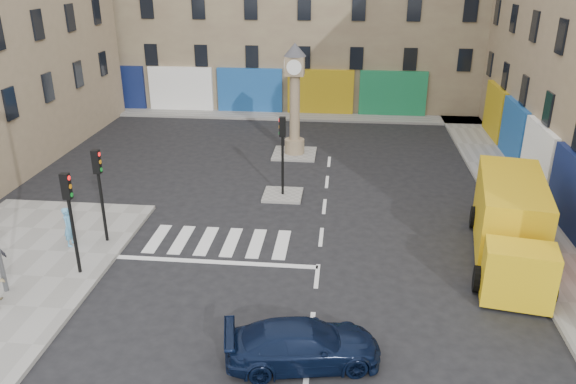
% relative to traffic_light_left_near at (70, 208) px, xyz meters
% --- Properties ---
extents(ground, '(120.00, 120.00, 0.00)m').
position_rel_traffic_light_left_near_xyz_m(ground, '(8.30, -0.20, -2.62)').
color(ground, black).
rests_on(ground, ground).
extents(sidewalk_right, '(2.60, 30.00, 0.15)m').
position_rel_traffic_light_left_near_xyz_m(sidewalk_right, '(17.00, 9.80, -2.55)').
color(sidewalk_right, gray).
rests_on(sidewalk_right, ground).
extents(sidewalk_far, '(32.00, 2.40, 0.15)m').
position_rel_traffic_light_left_near_xyz_m(sidewalk_far, '(4.30, 22.00, -2.55)').
color(sidewalk_far, gray).
rests_on(sidewalk_far, ground).
extents(island_near, '(1.80, 1.80, 0.12)m').
position_rel_traffic_light_left_near_xyz_m(island_near, '(6.30, 7.80, -2.56)').
color(island_near, gray).
rests_on(island_near, ground).
extents(island_far, '(2.40, 2.40, 0.12)m').
position_rel_traffic_light_left_near_xyz_m(island_far, '(6.30, 13.80, -2.56)').
color(island_far, gray).
rests_on(island_far, ground).
extents(traffic_light_left_near, '(0.28, 0.22, 3.70)m').
position_rel_traffic_light_left_near_xyz_m(traffic_light_left_near, '(0.00, 0.00, 0.00)').
color(traffic_light_left_near, black).
rests_on(traffic_light_left_near, sidewalk_left).
extents(traffic_light_left_far, '(0.28, 0.22, 3.70)m').
position_rel_traffic_light_left_near_xyz_m(traffic_light_left_far, '(0.00, 2.40, 0.00)').
color(traffic_light_left_far, black).
rests_on(traffic_light_left_far, sidewalk_left).
extents(traffic_light_island, '(0.28, 0.22, 3.70)m').
position_rel_traffic_light_left_near_xyz_m(traffic_light_island, '(6.30, 7.80, -0.03)').
color(traffic_light_island, black).
rests_on(traffic_light_island, island_near).
extents(clock_pillar, '(1.20, 1.20, 6.10)m').
position_rel_traffic_light_left_near_xyz_m(clock_pillar, '(6.30, 13.80, 0.93)').
color(clock_pillar, '#927C60').
rests_on(clock_pillar, island_far).
extents(navy_sedan, '(4.52, 2.54, 1.24)m').
position_rel_traffic_light_left_near_xyz_m(navy_sedan, '(8.16, -3.78, -2.00)').
color(navy_sedan, black).
rests_on(navy_sedan, ground).
extents(yellow_van, '(3.53, 7.76, 2.73)m').
position_rel_traffic_light_left_near_xyz_m(yellow_van, '(15.29, 3.07, -1.27)').
color(yellow_van, yellow).
rests_on(yellow_van, ground).
extents(pedestrian_blue, '(0.39, 0.58, 1.56)m').
position_rel_traffic_light_left_near_xyz_m(pedestrian_blue, '(-1.21, 1.90, -1.69)').
color(pedestrian_blue, '#5598C4').
rests_on(pedestrian_blue, sidewalk_left).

